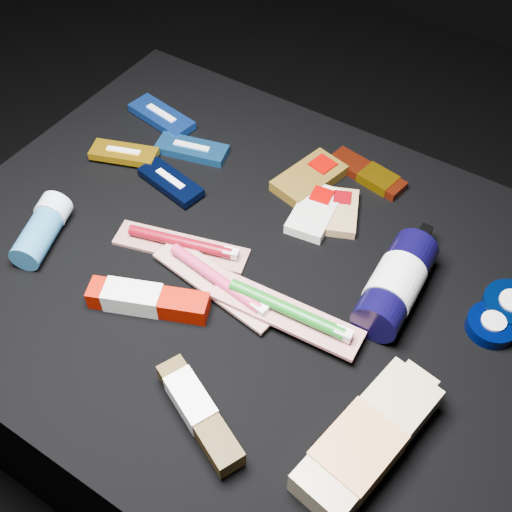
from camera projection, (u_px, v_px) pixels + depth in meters
The scene contains 20 objects.
ground at pixel (247, 388), 1.30m from camera, with size 3.00×3.00×0.00m, color black.
cloth_table at pixel (246, 335), 1.15m from camera, with size 0.98×0.78×0.40m, color black.
luna_bar_0 at pixel (192, 149), 1.15m from camera, with size 0.14×0.08×0.02m.
luna_bar_1 at pixel (162, 117), 1.21m from camera, with size 0.14×0.07×0.02m.
luna_bar_2 at pixel (171, 182), 1.09m from camera, with size 0.13×0.07×0.02m.
luna_bar_3 at pixel (124, 153), 1.14m from camera, with size 0.13×0.08×0.02m.
clif_bar_0 at pixel (311, 177), 1.11m from camera, with size 0.10×0.14×0.02m.
clif_bar_1 at pixel (316, 209), 1.06m from camera, with size 0.08×0.12×0.02m.
clif_bar_2 at pixel (341, 210), 1.06m from camera, with size 0.09×0.11×0.02m.
power_bar at pixel (371, 175), 1.11m from camera, with size 0.15×0.07×0.02m.
lotion_bottle at pixel (396, 284), 0.93m from camera, with size 0.08×0.22×0.07m.
cream_tin_upper at pixel (511, 306), 0.93m from camera, with size 0.08×0.08×0.03m.
cream_tin_lower at pixel (492, 325), 0.91m from camera, with size 0.07×0.07×0.02m.
bodywash_bottle at pixel (366, 442), 0.79m from camera, with size 0.11×0.23×0.05m.
deodorant_stick at pixel (42, 229), 1.01m from camera, with size 0.09×0.13×0.05m.
toothbrush_pack_0 at pixel (183, 245), 1.01m from camera, with size 0.22×0.11×0.02m.
toothbrush_pack_1 at pixel (218, 282), 0.95m from camera, with size 0.23×0.08×0.02m.
toothbrush_pack_2 at pixel (288, 313), 0.91m from camera, with size 0.23×0.07×0.03m.
toothpaste_carton_red at pixel (143, 299), 0.93m from camera, with size 0.18×0.10×0.03m.
toothpaste_carton_green at pixel (197, 409), 0.82m from camera, with size 0.17×0.10×0.03m.
Camera 1 is at (0.36, -0.51, 1.17)m, focal length 45.00 mm.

